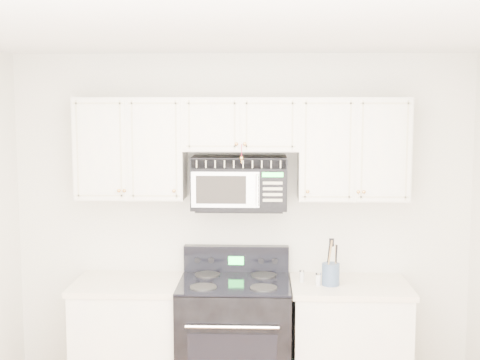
{
  "coord_description": "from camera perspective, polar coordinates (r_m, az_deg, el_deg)",
  "views": [
    {
      "loc": [
        0.17,
        -3.34,
        2.25
      ],
      "look_at": [
        0.0,
        1.3,
        1.69
      ],
      "focal_mm": 50.0,
      "sensor_mm": 36.0,
      "label": 1
    }
  ],
  "objects": [
    {
      "name": "microwave",
      "position": [
        4.95,
        -0.06,
        -0.2
      ],
      "size": [
        0.7,
        0.4,
        0.39
      ],
      "color": "black",
      "rests_on": "ground"
    },
    {
      "name": "room",
      "position": [
        3.48,
        -0.81,
        -9.01
      ],
      "size": [
        3.51,
        3.51,
        2.61
      ],
      "color": "brown",
      "rests_on": "ground"
    },
    {
      "name": "base_cabinet_right",
      "position": [
        5.15,
        9.26,
        -13.99
      ],
      "size": [
        0.86,
        0.65,
        0.92
      ],
      "color": "white",
      "rests_on": "ground"
    },
    {
      "name": "upper_cabinets",
      "position": [
        4.94,
        0.12,
        3.16
      ],
      "size": [
        2.44,
        0.37,
        0.75
      ],
      "color": "white",
      "rests_on": "ground"
    },
    {
      "name": "shaker_salt",
      "position": [
        4.99,
        5.3,
        -8.12
      ],
      "size": [
        0.04,
        0.04,
        0.09
      ],
      "color": "silver",
      "rests_on": "base_cabinet_right"
    },
    {
      "name": "range",
      "position": [
        5.07,
        -0.46,
        -13.54
      ],
      "size": [
        0.81,
        0.73,
        1.13
      ],
      "color": "black",
      "rests_on": "ground"
    },
    {
      "name": "utensil_crock",
      "position": [
        4.91,
        7.75,
        -7.91
      ],
      "size": [
        0.13,
        0.13,
        0.34
      ],
      "color": "#3A4A6D",
      "rests_on": "base_cabinet_right"
    },
    {
      "name": "base_cabinet_left",
      "position": [
        5.21,
        -9.04,
        -13.76
      ],
      "size": [
        0.86,
        0.65,
        0.92
      ],
      "color": "white",
      "rests_on": "ground"
    },
    {
      "name": "shaker_pepper",
      "position": [
        4.9,
        6.69,
        -8.38
      ],
      "size": [
        0.04,
        0.04,
        0.1
      ],
      "color": "silver",
      "rests_on": "base_cabinet_right"
    }
  ]
}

